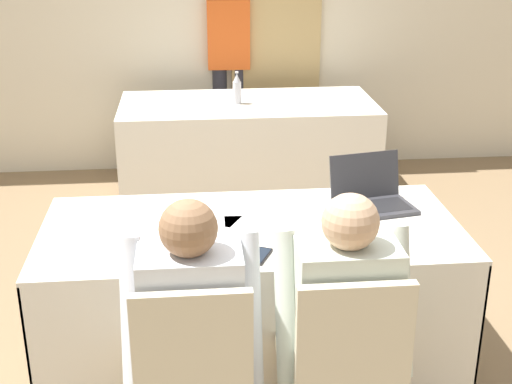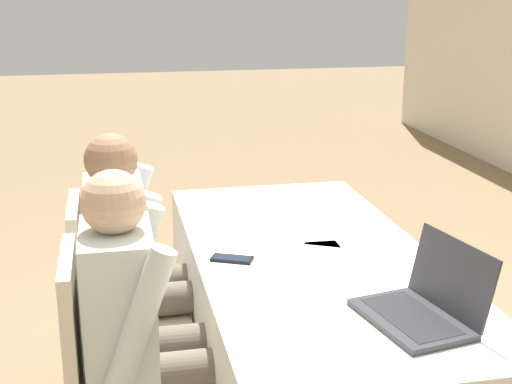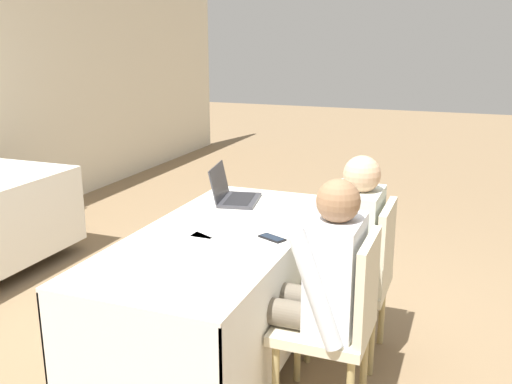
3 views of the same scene
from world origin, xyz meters
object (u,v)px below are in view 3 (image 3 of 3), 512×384
at_px(cell_phone, 272,238).
at_px(chair_near_right, 362,274).
at_px(laptop, 234,195).
at_px(chair_near_left, 339,317).
at_px(person_checkered_shirt, 319,283).
at_px(person_white_shirt, 345,244).

height_order(cell_phone, chair_near_right, chair_near_right).
bearing_deg(laptop, chair_near_left, -144.50).
relative_size(laptop, chair_near_right, 0.44).
relative_size(chair_near_left, person_checkered_shirt, 0.78).
bearing_deg(person_white_shirt, laptop, -111.36).
distance_m(cell_phone, person_checkered_shirt, 0.44).
relative_size(cell_phone, chair_near_left, 0.18).
bearing_deg(chair_near_left, person_white_shirt, -169.32).
xyz_separation_m(chair_near_left, person_white_shirt, (0.55, 0.10, 0.16)).
bearing_deg(person_white_shirt, chair_near_left, 10.68).
distance_m(chair_near_left, person_white_shirt, 0.58).
relative_size(person_checkered_shirt, person_white_shirt, 1.00).
height_order(person_checkered_shirt, person_white_shirt, same).
height_order(laptop, cell_phone, laptop).
bearing_deg(chair_near_left, chair_near_right, -180.00).
xyz_separation_m(cell_phone, chair_near_left, (-0.28, -0.44, -0.24)).
bearing_deg(chair_near_right, chair_near_left, 0.00).
relative_size(laptop, chair_near_left, 0.44).
xyz_separation_m(person_checkered_shirt, person_white_shirt, (0.55, 0.00, 0.00)).
height_order(chair_near_left, chair_near_right, same).
relative_size(cell_phone, person_white_shirt, 0.14).
bearing_deg(chair_near_right, person_white_shirt, -90.00).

